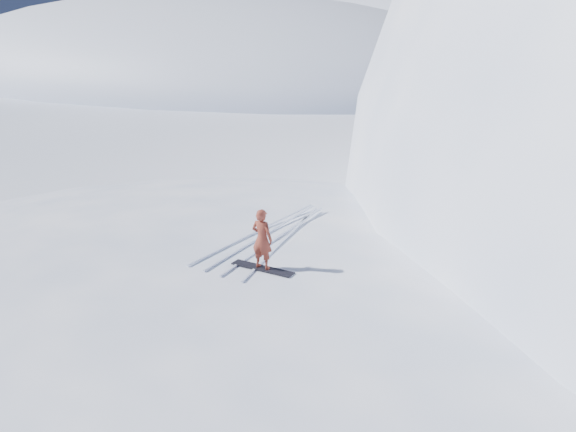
% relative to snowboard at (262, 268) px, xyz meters
% --- Properties ---
extents(ground, '(400.00, 400.00, 0.00)m').
position_rel_snowboard_xyz_m(ground, '(-0.19, -2.20, -2.41)').
color(ground, white).
rests_on(ground, ground).
extents(near_ridge, '(36.00, 28.00, 4.80)m').
position_rel_snowboard_xyz_m(near_ridge, '(0.81, 0.80, -2.41)').
color(near_ridge, white).
rests_on(near_ridge, ground).
extents(far_ridge_a, '(120.00, 70.00, 28.00)m').
position_rel_snowboard_xyz_m(far_ridge_a, '(-70.19, 57.80, -2.41)').
color(far_ridge_a, white).
rests_on(far_ridge_a, ground).
extents(far_ridge_c, '(140.00, 90.00, 36.00)m').
position_rel_snowboard_xyz_m(far_ridge_c, '(-40.19, 107.80, -2.41)').
color(far_ridge_c, white).
rests_on(far_ridge_c, ground).
extents(wind_bumps, '(16.00, 14.40, 1.00)m').
position_rel_snowboard_xyz_m(wind_bumps, '(-0.75, -0.08, -2.41)').
color(wind_bumps, white).
rests_on(wind_bumps, ground).
extents(snowboard, '(1.69, 0.56, 0.03)m').
position_rel_snowboard_xyz_m(snowboard, '(0.00, 0.00, 0.00)').
color(snowboard, black).
rests_on(snowboard, near_ridge).
extents(snowboarder, '(0.60, 0.44, 1.50)m').
position_rel_snowboard_xyz_m(snowboarder, '(0.00, 0.00, 0.76)').
color(snowboarder, maroon).
rests_on(snowboarder, snowboard).
extents(vapor_plume, '(11.06, 8.84, 7.74)m').
position_rel_snowboard_xyz_m(vapor_plume, '(-69.02, 30.27, -2.41)').
color(vapor_plume, white).
rests_on(vapor_plume, ground).
extents(board_tracks, '(2.38, 5.97, 0.04)m').
position_rel_snowboard_xyz_m(board_tracks, '(-1.36, 1.97, 0.01)').
color(board_tracks, silver).
rests_on(board_tracks, ground).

